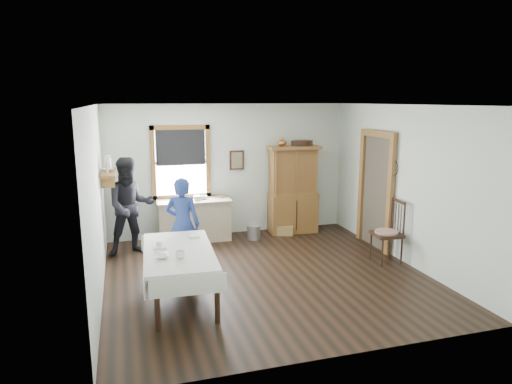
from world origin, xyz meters
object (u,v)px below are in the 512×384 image
(dining_table, at_px, (179,275))
(wicker_basket, at_px, (285,230))
(spindle_chair, at_px, (387,231))
(figure_dark, at_px, (131,210))
(pail, at_px, (254,232))
(work_counter, at_px, (195,220))
(woman_blue, at_px, (183,227))
(china_hutch, at_px, (293,190))

(dining_table, relative_size, wicker_basket, 5.51)
(spindle_chair, relative_size, wicker_basket, 3.28)
(figure_dark, bearing_deg, pail, -2.93)
(spindle_chair, height_order, wicker_basket, spindle_chair)
(work_counter, distance_m, spindle_chair, 3.71)
(spindle_chair, relative_size, figure_dark, 0.67)
(pail, relative_size, woman_blue, 0.20)
(dining_table, relative_size, spindle_chair, 1.68)
(china_hutch, height_order, figure_dark, china_hutch)
(spindle_chair, xyz_separation_m, woman_blue, (-3.42, 0.65, 0.17))
(china_hutch, bearing_deg, wicker_basket, -141.46)
(spindle_chair, bearing_deg, pail, 138.75)
(spindle_chair, distance_m, woman_blue, 3.49)
(china_hutch, height_order, woman_blue, china_hutch)
(spindle_chair, xyz_separation_m, wicker_basket, (-1.13, 2.02, -0.45))
(work_counter, distance_m, wicker_basket, 1.90)
(wicker_basket, height_order, figure_dark, figure_dark)
(figure_dark, bearing_deg, work_counter, 13.36)
(work_counter, xyz_separation_m, spindle_chair, (3.00, -2.17, 0.13))
(wicker_basket, relative_size, woman_blue, 0.23)
(china_hutch, xyz_separation_m, figure_dark, (-3.32, -0.51, -0.09))
(work_counter, bearing_deg, spindle_chair, -34.58)
(work_counter, relative_size, spindle_chair, 1.32)
(china_hutch, relative_size, pail, 6.42)
(pail, height_order, figure_dark, figure_dark)
(work_counter, relative_size, dining_table, 0.78)
(work_counter, bearing_deg, pail, -11.22)
(dining_table, bearing_deg, work_counter, 76.80)
(work_counter, bearing_deg, woman_blue, -104.16)
(dining_table, height_order, wicker_basket, dining_table)
(figure_dark, bearing_deg, spindle_chair, -30.24)
(work_counter, distance_m, china_hutch, 2.16)
(china_hutch, bearing_deg, work_counter, -177.23)
(dining_table, height_order, woman_blue, woman_blue)
(dining_table, distance_m, pail, 3.06)
(work_counter, bearing_deg, china_hutch, 1.75)
(spindle_chair, relative_size, woman_blue, 0.77)
(dining_table, bearing_deg, wicker_basket, 45.71)
(figure_dark, bearing_deg, china_hutch, 0.14)
(spindle_chair, bearing_deg, work_counter, 148.95)
(spindle_chair, height_order, woman_blue, woman_blue)
(woman_blue, xyz_separation_m, figure_dark, (-0.80, 1.03, 0.11))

